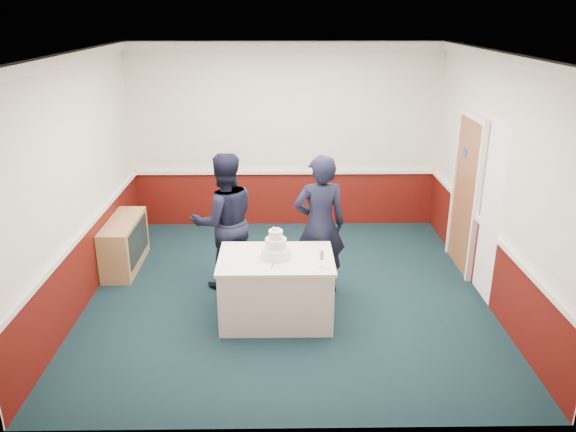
{
  "coord_description": "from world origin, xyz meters",
  "views": [
    {
      "loc": [
        -0.08,
        -6.47,
        3.46
      ],
      "look_at": [
        0.01,
        -0.1,
        1.1
      ],
      "focal_mm": 35.0,
      "sensor_mm": 36.0,
      "label": 1
    }
  ],
  "objects_px": {
    "champagne_flute": "(322,256)",
    "person_man": "(225,222)",
    "cake_knife": "(273,264)",
    "cake_table": "(276,288)",
    "person_woman": "(320,225)",
    "sideboard": "(125,244)",
    "wedding_cake": "(276,248)"
  },
  "relations": [
    {
      "from": "sideboard",
      "to": "person_man",
      "type": "xyz_separation_m",
      "value": [
        1.48,
        -0.58,
        0.55
      ]
    },
    {
      "from": "cake_table",
      "to": "person_woman",
      "type": "xyz_separation_m",
      "value": [
        0.55,
        0.69,
        0.51
      ]
    },
    {
      "from": "sideboard",
      "to": "person_woman",
      "type": "height_order",
      "value": "person_woman"
    },
    {
      "from": "person_woman",
      "to": "cake_knife",
      "type": "bearing_deg",
      "value": 48.62
    },
    {
      "from": "champagne_flute",
      "to": "person_man",
      "type": "relative_size",
      "value": 0.11
    },
    {
      "from": "wedding_cake",
      "to": "person_woman",
      "type": "relative_size",
      "value": 0.2
    },
    {
      "from": "wedding_cake",
      "to": "person_woman",
      "type": "bearing_deg",
      "value": 51.53
    },
    {
      "from": "sideboard",
      "to": "champagne_flute",
      "type": "distance_m",
      "value": 3.21
    },
    {
      "from": "cake_knife",
      "to": "champagne_flute",
      "type": "distance_m",
      "value": 0.55
    },
    {
      "from": "wedding_cake",
      "to": "person_woman",
      "type": "height_order",
      "value": "person_woman"
    },
    {
      "from": "champagne_flute",
      "to": "person_man",
      "type": "height_order",
      "value": "person_man"
    },
    {
      "from": "person_man",
      "to": "cake_table",
      "type": "bearing_deg",
      "value": 109.36
    },
    {
      "from": "wedding_cake",
      "to": "cake_knife",
      "type": "height_order",
      "value": "wedding_cake"
    },
    {
      "from": "sideboard",
      "to": "person_woman",
      "type": "relative_size",
      "value": 0.66
    },
    {
      "from": "champagne_flute",
      "to": "person_man",
      "type": "distance_m",
      "value": 1.63
    },
    {
      "from": "sideboard",
      "to": "person_man",
      "type": "bearing_deg",
      "value": -21.5
    },
    {
      "from": "wedding_cake",
      "to": "person_man",
      "type": "bearing_deg",
      "value": 127.48
    },
    {
      "from": "person_man",
      "to": "cake_knife",
      "type": "bearing_deg",
      "value": 102.61
    },
    {
      "from": "sideboard",
      "to": "person_woman",
      "type": "bearing_deg",
      "value": -15.77
    },
    {
      "from": "sideboard",
      "to": "cake_knife",
      "type": "bearing_deg",
      "value": -37.92
    },
    {
      "from": "sideboard",
      "to": "champagne_flute",
      "type": "bearing_deg",
      "value": -33.15
    },
    {
      "from": "cake_knife",
      "to": "champagne_flute",
      "type": "xyz_separation_m",
      "value": [
        0.53,
        -0.08,
        0.14
      ]
    },
    {
      "from": "cake_knife",
      "to": "person_man",
      "type": "relative_size",
      "value": 0.12
    },
    {
      "from": "cake_table",
      "to": "person_man",
      "type": "bearing_deg",
      "value": 127.48
    },
    {
      "from": "champagne_flute",
      "to": "person_man",
      "type": "bearing_deg",
      "value": 135.47
    },
    {
      "from": "cake_knife",
      "to": "champagne_flute",
      "type": "relative_size",
      "value": 1.07
    },
    {
      "from": "sideboard",
      "to": "cake_knife",
      "type": "xyz_separation_m",
      "value": [
        2.11,
        -1.65,
        0.44
      ]
    },
    {
      "from": "wedding_cake",
      "to": "champagne_flute",
      "type": "relative_size",
      "value": 1.78
    },
    {
      "from": "champagne_flute",
      "to": "sideboard",
      "type": "bearing_deg",
      "value": 146.85
    },
    {
      "from": "cake_table",
      "to": "person_man",
      "type": "height_order",
      "value": "person_man"
    },
    {
      "from": "cake_table",
      "to": "person_man",
      "type": "distance_m",
      "value": 1.2
    },
    {
      "from": "cake_table",
      "to": "person_woman",
      "type": "relative_size",
      "value": 0.73
    }
  ]
}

